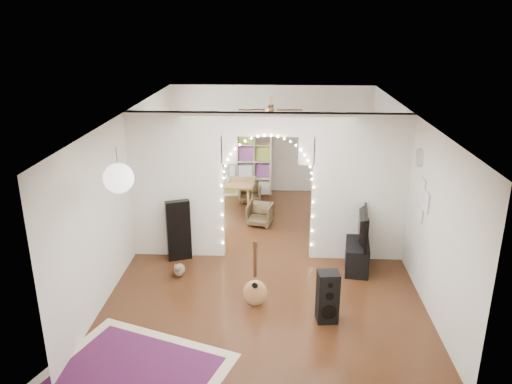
{
  "coord_description": "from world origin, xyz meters",
  "views": [
    {
      "loc": [
        0.2,
        -8.54,
        4.23
      ],
      "look_at": [
        -0.22,
        0.3,
        1.15
      ],
      "focal_mm": 35.0,
      "sensor_mm": 36.0,
      "label": 1
    }
  ],
  "objects_px": {
    "acoustic_guitar": "(255,283)",
    "floor_speaker": "(328,297)",
    "dining_chair_left": "(260,214)",
    "dining_table": "(227,185)",
    "media_console": "(357,254)",
    "bookcase": "(238,160)",
    "dining_chair_right": "(249,193)"
  },
  "relations": [
    {
      "from": "floor_speaker",
      "to": "dining_chair_right",
      "type": "relative_size",
      "value": 1.51
    },
    {
      "from": "media_console",
      "to": "dining_table",
      "type": "bearing_deg",
      "value": 142.81
    },
    {
      "from": "floor_speaker",
      "to": "dining_chair_right",
      "type": "xyz_separation_m",
      "value": [
        -1.45,
        4.99,
        -0.15
      ]
    },
    {
      "from": "media_console",
      "to": "acoustic_guitar",
      "type": "bearing_deg",
      "value": -134.55
    },
    {
      "from": "bookcase",
      "to": "dining_chair_left",
      "type": "xyz_separation_m",
      "value": [
        0.65,
        -2.04,
        -0.64
      ]
    },
    {
      "from": "acoustic_guitar",
      "to": "media_console",
      "type": "height_order",
      "value": "acoustic_guitar"
    },
    {
      "from": "dining_chair_left",
      "to": "acoustic_guitar",
      "type": "bearing_deg",
      "value": -77.11
    },
    {
      "from": "floor_speaker",
      "to": "dining_chair_left",
      "type": "distance_m",
      "value": 3.77
    },
    {
      "from": "media_console",
      "to": "bookcase",
      "type": "distance_m",
      "value": 4.66
    },
    {
      "from": "dining_table",
      "to": "floor_speaker",
      "type": "bearing_deg",
      "value": -61.49
    },
    {
      "from": "acoustic_guitar",
      "to": "dining_table",
      "type": "height_order",
      "value": "acoustic_guitar"
    },
    {
      "from": "floor_speaker",
      "to": "dining_table",
      "type": "relative_size",
      "value": 0.63
    },
    {
      "from": "acoustic_guitar",
      "to": "floor_speaker",
      "type": "distance_m",
      "value": 1.13
    },
    {
      "from": "acoustic_guitar",
      "to": "dining_chair_left",
      "type": "xyz_separation_m",
      "value": [
        -0.06,
        3.25,
        -0.17
      ]
    },
    {
      "from": "media_console",
      "to": "floor_speaker",
      "type": "bearing_deg",
      "value": -104.32
    },
    {
      "from": "acoustic_guitar",
      "to": "dining_chair_left",
      "type": "distance_m",
      "value": 3.26
    },
    {
      "from": "dining_chair_right",
      "to": "bookcase",
      "type": "bearing_deg",
      "value": 107.59
    },
    {
      "from": "floor_speaker",
      "to": "acoustic_guitar",
      "type": "bearing_deg",
      "value": 155.93
    },
    {
      "from": "bookcase",
      "to": "dining_chair_left",
      "type": "distance_m",
      "value": 2.24
    },
    {
      "from": "dining_chair_left",
      "to": "dining_chair_right",
      "type": "height_order",
      "value": "dining_chair_right"
    },
    {
      "from": "dining_table",
      "to": "bookcase",
      "type": "bearing_deg",
      "value": 89.66
    },
    {
      "from": "acoustic_guitar",
      "to": "floor_speaker",
      "type": "bearing_deg",
      "value": 1.08
    },
    {
      "from": "media_console",
      "to": "dining_chair_right",
      "type": "bearing_deg",
      "value": 130.2
    },
    {
      "from": "acoustic_guitar",
      "to": "media_console",
      "type": "relative_size",
      "value": 0.93
    },
    {
      "from": "dining_chair_left",
      "to": "bookcase",
      "type": "bearing_deg",
      "value": 119.44
    },
    {
      "from": "media_console",
      "to": "dining_chair_left",
      "type": "distance_m",
      "value": 2.6
    },
    {
      "from": "dining_chair_left",
      "to": "floor_speaker",
      "type": "bearing_deg",
      "value": -60.61
    },
    {
      "from": "bookcase",
      "to": "dining_chair_left",
      "type": "height_order",
      "value": "bookcase"
    },
    {
      "from": "acoustic_guitar",
      "to": "floor_speaker",
      "type": "xyz_separation_m",
      "value": [
        1.08,
        -0.34,
        -0.01
      ]
    },
    {
      "from": "floor_speaker",
      "to": "bookcase",
      "type": "bearing_deg",
      "value": 101.08
    },
    {
      "from": "bookcase",
      "to": "dining_chair_right",
      "type": "relative_size",
      "value": 3.33
    },
    {
      "from": "dining_chair_left",
      "to": "dining_chair_right",
      "type": "distance_m",
      "value": 1.43
    }
  ]
}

